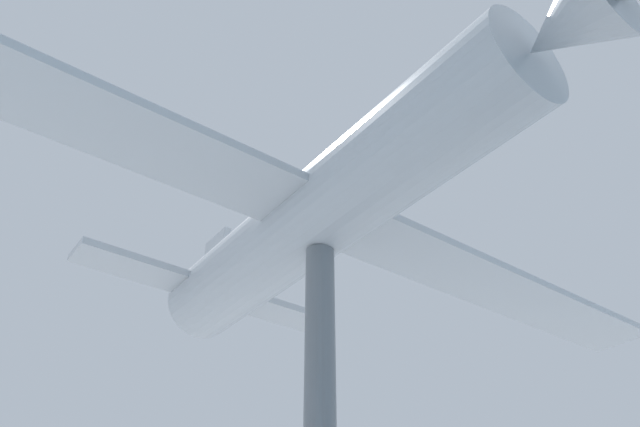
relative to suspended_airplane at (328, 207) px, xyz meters
The scene contains 1 object.
suspended_airplane is the anchor object (origin of this frame).
Camera 1 is at (5.21, 9.05, 1.41)m, focal length 35.00 mm.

